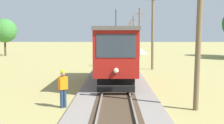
{
  "coord_description": "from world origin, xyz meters",
  "views": [
    {
      "loc": [
        -0.05,
        -2.35,
        3.37
      ],
      "look_at": [
        -0.27,
        17.98,
        1.44
      ],
      "focal_mm": 46.54,
      "sensor_mm": 36.0,
      "label": 1
    }
  ],
  "objects_px": {
    "utility_pole_near_tram": "(199,34)",
    "track_worker": "(63,87)",
    "tree_horizon": "(5,31)",
    "utility_pole_distant": "(133,33)",
    "utility_pole_far": "(139,32)",
    "utility_pole_horizon": "(130,34)",
    "gravel_pile": "(140,51)",
    "red_tram": "(116,52)",
    "utility_pole_mid": "(153,29)",
    "freight_car": "(115,46)"
  },
  "relations": [
    {
      "from": "red_tram",
      "to": "utility_pole_far",
      "type": "height_order",
      "value": "utility_pole_far"
    },
    {
      "from": "red_tram",
      "to": "utility_pole_far",
      "type": "relative_size",
      "value": 1.17
    },
    {
      "from": "utility_pole_horizon",
      "to": "gravel_pile",
      "type": "bearing_deg",
      "value": -87.7
    },
    {
      "from": "utility_pole_distant",
      "to": "utility_pole_far",
      "type": "bearing_deg",
      "value": -90.0
    },
    {
      "from": "utility_pole_horizon",
      "to": "track_worker",
      "type": "xyz_separation_m",
      "value": [
        -6.0,
        -56.51,
        -2.46
      ]
    },
    {
      "from": "utility_pole_near_tram",
      "to": "utility_pole_horizon",
      "type": "height_order",
      "value": "utility_pole_horizon"
    },
    {
      "from": "utility_pole_near_tram",
      "to": "utility_pole_distant",
      "type": "height_order",
      "value": "utility_pole_distant"
    },
    {
      "from": "freight_car",
      "to": "utility_pole_distant",
      "type": "xyz_separation_m",
      "value": [
        3.56,
        11.77,
        2.1
      ]
    },
    {
      "from": "utility_pole_distant",
      "to": "gravel_pile",
      "type": "xyz_separation_m",
      "value": [
        0.77,
        -7.28,
        -3.13
      ]
    },
    {
      "from": "freight_car",
      "to": "track_worker",
      "type": "relative_size",
      "value": 2.91
    },
    {
      "from": "track_worker",
      "to": "utility_pole_distant",
      "type": "bearing_deg",
      "value": 135.15
    },
    {
      "from": "utility_pole_far",
      "to": "utility_pole_distant",
      "type": "distance_m",
      "value": 14.4
    },
    {
      "from": "utility_pole_near_tram",
      "to": "track_worker",
      "type": "relative_size",
      "value": 3.68
    },
    {
      "from": "track_worker",
      "to": "red_tram",
      "type": "bearing_deg",
      "value": 121.42
    },
    {
      "from": "utility_pole_near_tram",
      "to": "utility_pole_distant",
      "type": "bearing_deg",
      "value": 90.0
    },
    {
      "from": "utility_pole_near_tram",
      "to": "freight_car",
      "type": "bearing_deg",
      "value": 96.07
    },
    {
      "from": "freight_car",
      "to": "utility_pole_far",
      "type": "bearing_deg",
      "value": -36.52
    },
    {
      "from": "freight_car",
      "to": "tree_horizon",
      "type": "distance_m",
      "value": 17.69
    },
    {
      "from": "utility_pole_mid",
      "to": "utility_pole_horizon",
      "type": "distance_m",
      "value": 41.56
    },
    {
      "from": "red_tram",
      "to": "tree_horizon",
      "type": "distance_m",
      "value": 31.8
    },
    {
      "from": "tree_horizon",
      "to": "red_tram",
      "type": "bearing_deg",
      "value": -56.5
    },
    {
      "from": "utility_pole_near_tram",
      "to": "utility_pole_horizon",
      "type": "distance_m",
      "value": 57.02
    },
    {
      "from": "utility_pole_mid",
      "to": "gravel_pile",
      "type": "distance_m",
      "value": 22.77
    },
    {
      "from": "red_tram",
      "to": "utility_pole_mid",
      "type": "relative_size",
      "value": 1.12
    },
    {
      "from": "utility_pole_near_tram",
      "to": "tree_horizon",
      "type": "relative_size",
      "value": 1.12
    },
    {
      "from": "utility_pole_near_tram",
      "to": "tree_horizon",
      "type": "distance_m",
      "value": 39.35
    },
    {
      "from": "red_tram",
      "to": "utility_pole_near_tram",
      "type": "bearing_deg",
      "value": -62.22
    },
    {
      "from": "utility_pole_distant",
      "to": "utility_pole_near_tram",
      "type": "bearing_deg",
      "value": -90.0
    },
    {
      "from": "utility_pole_distant",
      "to": "gravel_pile",
      "type": "bearing_deg",
      "value": -84.0
    },
    {
      "from": "utility_pole_distant",
      "to": "gravel_pile",
      "type": "height_order",
      "value": "utility_pole_distant"
    },
    {
      "from": "utility_pole_near_tram",
      "to": "track_worker",
      "type": "bearing_deg",
      "value": 175.17
    },
    {
      "from": "gravel_pile",
      "to": "freight_car",
      "type": "bearing_deg",
      "value": -133.94
    },
    {
      "from": "utility_pole_near_tram",
      "to": "utility_pole_far",
      "type": "distance_m",
      "value": 30.85
    },
    {
      "from": "utility_pole_near_tram",
      "to": "track_worker",
      "type": "distance_m",
      "value": 6.48
    },
    {
      "from": "freight_car",
      "to": "track_worker",
      "type": "bearing_deg",
      "value": -94.23
    },
    {
      "from": "red_tram",
      "to": "utility_pole_distant",
      "type": "bearing_deg",
      "value": 84.72
    },
    {
      "from": "gravel_pile",
      "to": "utility_pole_far",
      "type": "bearing_deg",
      "value": -96.13
    },
    {
      "from": "red_tram",
      "to": "utility_pole_mid",
      "type": "bearing_deg",
      "value": 67.79
    },
    {
      "from": "utility_pole_near_tram",
      "to": "utility_pole_far",
      "type": "bearing_deg",
      "value": 90.0
    },
    {
      "from": "utility_pole_far",
      "to": "utility_pole_horizon",
      "type": "height_order",
      "value": "utility_pole_far"
    },
    {
      "from": "utility_pole_near_tram",
      "to": "tree_horizon",
      "type": "height_order",
      "value": "utility_pole_near_tram"
    },
    {
      "from": "utility_pole_near_tram",
      "to": "utility_pole_horizon",
      "type": "relative_size",
      "value": 0.98
    },
    {
      "from": "red_tram",
      "to": "utility_pole_near_tram",
      "type": "xyz_separation_m",
      "value": [
        3.56,
        -6.75,
        1.19
      ]
    },
    {
      "from": "red_tram",
      "to": "track_worker",
      "type": "height_order",
      "value": "red_tram"
    },
    {
      "from": "utility_pole_horizon",
      "to": "tree_horizon",
      "type": "relative_size",
      "value": 1.14
    },
    {
      "from": "utility_pole_near_tram",
      "to": "utility_pole_distant",
      "type": "distance_m",
      "value": 45.25
    },
    {
      "from": "utility_pole_near_tram",
      "to": "track_worker",
      "type": "xyz_separation_m",
      "value": [
        -6.0,
        0.51,
        -2.4
      ]
    },
    {
      "from": "utility_pole_mid",
      "to": "track_worker",
      "type": "xyz_separation_m",
      "value": [
        -6.0,
        -14.96,
        -2.92
      ]
    },
    {
      "from": "track_worker",
      "to": "tree_horizon",
      "type": "relative_size",
      "value": 0.3
    },
    {
      "from": "red_tram",
      "to": "utility_pole_near_tram",
      "type": "height_order",
      "value": "utility_pole_near_tram"
    }
  ]
}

